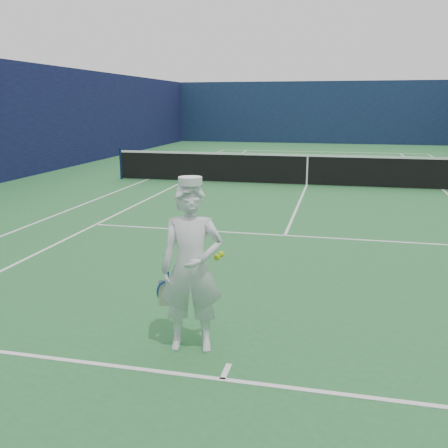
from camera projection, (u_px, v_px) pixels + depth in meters
The scene contains 5 objects.
ground at pixel (307, 186), 16.01m from camera, with size 80.00×80.00×0.00m, color #286B35.
court_markings at pixel (307, 186), 16.01m from camera, with size 11.03×23.83×0.01m.
windscreen_fence at pixel (309, 122), 15.54m from camera, with size 20.12×36.12×4.00m.
tennis_net at pixel (307, 168), 15.88m from camera, with size 12.88×0.09×1.07m.
tennis_player at pixel (191, 268), 5.18m from camera, with size 0.83×0.55×1.86m.
Camera 1 is at (0.98, -16.04, 2.56)m, focal length 40.00 mm.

